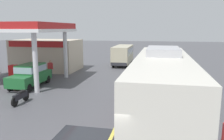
{
  "coord_description": "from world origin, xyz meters",
  "views": [
    {
      "loc": [
        1.92,
        -6.42,
        4.63
      ],
      "look_at": [
        -1.5,
        10.0,
        1.6
      ],
      "focal_mm": 36.87,
      "sensor_mm": 36.0,
      "label": 1
    }
  ],
  "objects_px": {
    "car_at_pump": "(30,74)",
    "pedestrian_near_pump": "(50,68)",
    "motorcycle_parked_forecourt": "(20,97)",
    "car_trailing_behind_bus": "(159,62)",
    "coach_bus_main": "(162,90)",
    "minibus_opposing_lane": "(123,53)"
  },
  "relations": [
    {
      "from": "minibus_opposing_lane",
      "to": "motorcycle_parked_forecourt",
      "type": "relative_size",
      "value": 3.41
    },
    {
      "from": "car_at_pump",
      "to": "pedestrian_near_pump",
      "type": "height_order",
      "value": "car_at_pump"
    },
    {
      "from": "minibus_opposing_lane",
      "to": "car_trailing_behind_bus",
      "type": "xyz_separation_m",
      "value": [
        4.57,
        -3.34,
        -0.46
      ]
    },
    {
      "from": "coach_bus_main",
      "to": "car_at_pump",
      "type": "height_order",
      "value": "coach_bus_main"
    },
    {
      "from": "minibus_opposing_lane",
      "to": "pedestrian_near_pump",
      "type": "distance_m",
      "value": 10.61
    },
    {
      "from": "pedestrian_near_pump",
      "to": "car_trailing_behind_bus",
      "type": "height_order",
      "value": "car_trailing_behind_bus"
    },
    {
      "from": "car_at_pump",
      "to": "car_trailing_behind_bus",
      "type": "height_order",
      "value": "same"
    },
    {
      "from": "motorcycle_parked_forecourt",
      "to": "pedestrian_near_pump",
      "type": "xyz_separation_m",
      "value": [
        -1.81,
        7.69,
        0.49
      ]
    },
    {
      "from": "car_at_pump",
      "to": "pedestrian_near_pump",
      "type": "xyz_separation_m",
      "value": [
        -0.1,
        3.67,
        -0.08
      ]
    },
    {
      "from": "coach_bus_main",
      "to": "car_trailing_behind_bus",
      "type": "distance_m",
      "value": 14.79
    },
    {
      "from": "coach_bus_main",
      "to": "motorcycle_parked_forecourt",
      "type": "relative_size",
      "value": 6.13
    },
    {
      "from": "car_at_pump",
      "to": "motorcycle_parked_forecourt",
      "type": "height_order",
      "value": "car_at_pump"
    },
    {
      "from": "coach_bus_main",
      "to": "pedestrian_near_pump",
      "type": "bearing_deg",
      "value": 138.8
    },
    {
      "from": "coach_bus_main",
      "to": "motorcycle_parked_forecourt",
      "type": "height_order",
      "value": "coach_bus_main"
    },
    {
      "from": "car_at_pump",
      "to": "pedestrian_near_pump",
      "type": "bearing_deg",
      "value": 91.5
    },
    {
      "from": "car_at_pump",
      "to": "car_trailing_behind_bus",
      "type": "bearing_deg",
      "value": 42.81
    },
    {
      "from": "car_at_pump",
      "to": "motorcycle_parked_forecourt",
      "type": "distance_m",
      "value": 4.41
    },
    {
      "from": "coach_bus_main",
      "to": "pedestrian_near_pump",
      "type": "xyz_separation_m",
      "value": [
        -10.41,
        9.11,
        -0.79
      ]
    },
    {
      "from": "coach_bus_main",
      "to": "car_at_pump",
      "type": "xyz_separation_m",
      "value": [
        -10.31,
        5.44,
        -0.71
      ]
    },
    {
      "from": "coach_bus_main",
      "to": "minibus_opposing_lane",
      "type": "xyz_separation_m",
      "value": [
        -4.81,
        18.11,
        -0.25
      ]
    },
    {
      "from": "car_at_pump",
      "to": "coach_bus_main",
      "type": "bearing_deg",
      "value": -27.83
    },
    {
      "from": "car_at_pump",
      "to": "car_trailing_behind_bus",
      "type": "distance_m",
      "value": 13.73
    }
  ]
}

